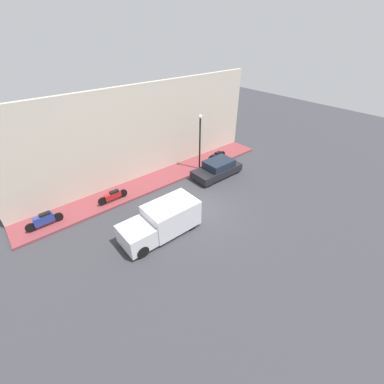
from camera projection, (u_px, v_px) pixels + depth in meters
ground_plane at (200, 211)px, 16.11m from camera, size 60.00×60.00×0.00m
sidewalk at (158, 180)px, 19.14m from camera, size 2.22×19.39×0.14m
building_facade at (144, 133)px, 18.15m from camera, size 0.30×19.39×6.65m
parked_car at (217, 169)px, 19.51m from camera, size 1.74×3.90×1.24m
delivery_van at (161, 221)px, 13.93m from camera, size 1.84×4.42×1.72m
motorcycle_black at (217, 156)px, 21.40m from camera, size 0.30×1.93×0.75m
motorcycle_blue at (44, 220)px, 14.47m from camera, size 0.30×2.01×0.85m
motorcycle_red at (113, 196)px, 16.58m from camera, size 0.30×2.00×0.71m
streetlamp at (200, 137)px, 19.02m from camera, size 0.29×0.29×4.30m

